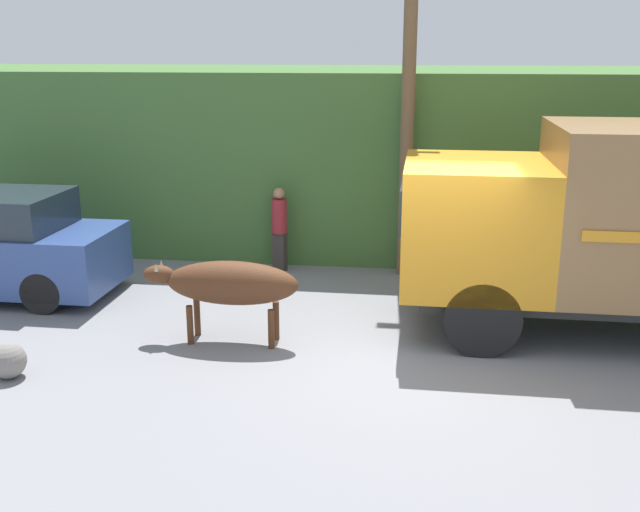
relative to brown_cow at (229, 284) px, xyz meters
name	(u,v)px	position (x,y,z in m)	size (l,w,h in m)	color
ground_plane	(417,355)	(2.60, -0.11, -0.85)	(60.00, 60.00, 0.00)	gray
hillside_embankment	(425,151)	(2.60, 7.16, 0.92)	(32.00, 6.54, 3.55)	#426B33
building_backdrop	(262,171)	(-0.70, 5.43, 0.68)	(6.13, 2.70, 3.03)	#8CC69E
brown_cow	(229,284)	(0.00, 0.00, 0.00)	(2.19, 0.61, 1.17)	#512D19
pedestrian_on_hill	(279,225)	(0.02, 3.52, 0.01)	(0.35, 0.35, 1.55)	#38332D
utility_pole	(409,70)	(2.29, 3.62, 2.76)	(0.90, 0.23, 7.00)	brown
roadside_rock	(8,361)	(-2.44, -1.55, -0.62)	(0.46, 0.46, 0.46)	gray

